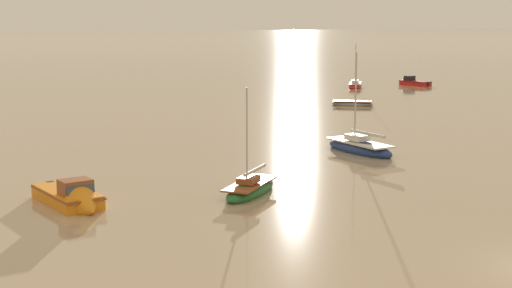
# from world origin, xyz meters

# --- Properties ---
(sailboat_moored_0) EXTENTS (2.97, 6.51, 7.02)m
(sailboat_moored_0) POSITION_xyz_m (4.79, 24.42, 0.30)
(sailboat_moored_0) COLOR navy
(sailboat_moored_0) RESTS_ON ground
(sailboat_moored_2) EXTENTS (4.07, 5.31, 5.85)m
(sailboat_moored_2) POSITION_xyz_m (26.83, 65.46, 0.25)
(sailboat_moored_2) COLOR red
(sailboat_moored_2) RESTS_ON ground
(rowboat_moored_4) EXTENTS (4.32, 3.58, 0.67)m
(rowboat_moored_4) POSITION_xyz_m (17.14, 48.27, 0.18)
(rowboat_moored_4) COLOR gray
(rowboat_moored_4) RESTS_ON ground
(motorboat_moored_2) EXTENTS (3.20, 5.79, 2.09)m
(motorboat_moored_2) POSITION_xyz_m (-15.33, 16.26, 0.32)
(motorboat_moored_2) COLOR orange
(motorboat_moored_2) RESTS_ON ground
(motorboat_moored_4) EXTENTS (3.09, 5.02, 1.81)m
(motorboat_moored_4) POSITION_xyz_m (35.21, 65.70, 0.27)
(motorboat_moored_4) COLOR red
(motorboat_moored_4) RESTS_ON ground
(sailboat_moored_3) EXTENTS (4.71, 4.92, 5.83)m
(sailboat_moored_3) POSITION_xyz_m (-6.42, 15.76, 0.25)
(sailboat_moored_3) COLOR #23602D
(sailboat_moored_3) RESTS_ON ground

